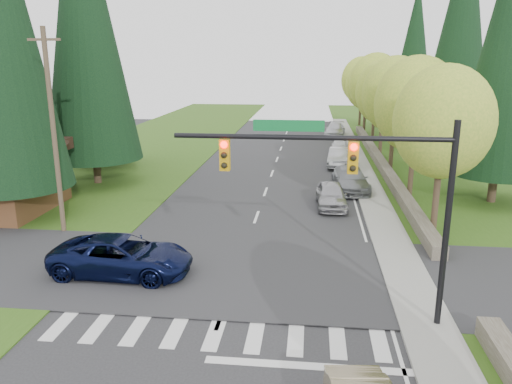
% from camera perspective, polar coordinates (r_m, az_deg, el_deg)
% --- Properties ---
extents(grass_east, '(14.00, 110.00, 0.06)m').
position_cam_1_polar(grass_east, '(33.54, 23.63, -0.99)').
color(grass_east, '#325617').
rests_on(grass_east, ground).
extents(grass_west, '(14.00, 110.00, 0.06)m').
position_cam_1_polar(grass_west, '(35.71, -20.32, 0.26)').
color(grass_west, '#325617').
rests_on(grass_west, ground).
extents(cross_street, '(120.00, 8.00, 0.10)m').
position_cam_1_polar(cross_street, '(20.87, -2.23, -9.18)').
color(cross_street, '#28282B').
rests_on(cross_street, ground).
extents(sidewalk_east, '(1.80, 80.00, 0.13)m').
position_cam_1_polar(sidewalk_east, '(34.14, 12.86, 0.24)').
color(sidewalk_east, gray).
rests_on(sidewalk_east, ground).
extents(curb_east, '(0.20, 80.00, 0.13)m').
position_cam_1_polar(curb_east, '(34.05, 11.44, 0.28)').
color(curb_east, gray).
rests_on(curb_east, ground).
extents(stone_wall_north, '(0.70, 40.00, 0.70)m').
position_cam_1_polar(stone_wall_north, '(42.03, 14.02, 3.31)').
color(stone_wall_north, '#4C4438').
rests_on(stone_wall_north, ground).
extents(traffic_signal, '(8.70, 0.37, 6.80)m').
position_cam_1_polar(traffic_signal, '(15.80, 11.53, 1.67)').
color(traffic_signal, black).
rests_on(traffic_signal, ground).
extents(utility_pole, '(1.60, 0.24, 10.00)m').
position_cam_1_polar(utility_pole, '(26.19, -22.13, 6.44)').
color(utility_pole, '#473828').
rests_on(utility_pole, ground).
extents(decid_tree_0, '(4.80, 4.80, 8.37)m').
position_cam_1_polar(decid_tree_0, '(25.78, 20.62, 7.49)').
color(decid_tree_0, '#38281C').
rests_on(decid_tree_0, ground).
extents(decid_tree_1, '(5.20, 5.20, 8.80)m').
position_cam_1_polar(decid_tree_1, '(32.58, 17.89, 9.46)').
color(decid_tree_1, '#38281C').
rests_on(decid_tree_1, ground).
extents(decid_tree_2, '(5.00, 5.00, 8.82)m').
position_cam_1_polar(decid_tree_2, '(39.40, 15.65, 10.66)').
color(decid_tree_2, '#38281C').
rests_on(decid_tree_2, ground).
extents(decid_tree_3, '(5.00, 5.00, 8.55)m').
position_cam_1_polar(decid_tree_3, '(46.34, 14.40, 10.98)').
color(decid_tree_3, '#38281C').
rests_on(decid_tree_3, ground).
extents(decid_tree_4, '(5.40, 5.40, 9.18)m').
position_cam_1_polar(decid_tree_4, '(53.27, 13.52, 11.93)').
color(decid_tree_4, '#38281C').
rests_on(decid_tree_4, ground).
extents(decid_tree_5, '(4.80, 4.80, 8.30)m').
position_cam_1_polar(decid_tree_5, '(60.22, 12.50, 11.79)').
color(decid_tree_5, '#38281C').
rests_on(decid_tree_5, ground).
extents(decid_tree_6, '(5.20, 5.20, 8.86)m').
position_cam_1_polar(decid_tree_6, '(67.17, 11.99, 12.40)').
color(decid_tree_6, '#38281C').
rests_on(decid_tree_6, ground).
extents(conifer_w_c, '(6.46, 6.46, 20.80)m').
position_cam_1_polar(conifer_w_c, '(36.15, -19.06, 18.59)').
color(conifer_w_c, '#38281C').
rests_on(conifer_w_c, ground).
extents(conifer_w_e, '(5.78, 5.78, 18.80)m').
position_cam_1_polar(conifer_w_e, '(42.37, -17.96, 16.68)').
color(conifer_w_e, '#38281C').
rests_on(conifer_w_e, ground).
extents(conifer_e_a, '(5.44, 5.44, 17.80)m').
position_cam_1_polar(conifer_e_a, '(32.79, 27.20, 15.60)').
color(conifer_e_a, '#38281C').
rests_on(conifer_e_a, ground).
extents(conifer_e_b, '(6.12, 6.12, 19.80)m').
position_cam_1_polar(conifer_e_b, '(46.48, 22.40, 16.70)').
color(conifer_e_b, '#38281C').
rests_on(conifer_e_b, ground).
extents(conifer_e_c, '(5.10, 5.10, 16.80)m').
position_cam_1_polar(conifer_e_c, '(59.87, 17.64, 15.05)').
color(conifer_e_c, '#38281C').
rests_on(conifer_e_c, ground).
extents(suv_navy, '(5.78, 2.81, 1.58)m').
position_cam_1_polar(suv_navy, '(21.12, -15.05, -7.08)').
color(suv_navy, black).
rests_on(suv_navy, ground).
extents(parked_car_a, '(1.91, 4.36, 1.46)m').
position_cam_1_polar(parked_car_a, '(29.84, 8.61, -0.35)').
color(parked_car_a, '#9D9DA1').
rests_on(parked_car_a, ground).
extents(parked_car_b, '(2.50, 5.37, 1.52)m').
position_cam_1_polar(parked_car_b, '(33.84, 10.74, 1.44)').
color(parked_car_b, gray).
rests_on(parked_car_b, ground).
extents(parked_car_c, '(2.04, 4.62, 1.48)m').
position_cam_1_polar(parked_car_c, '(41.33, 9.43, 3.91)').
color(parked_car_c, '#ABACB0').
rests_on(parked_car_c, ground).
extents(parked_car_d, '(1.83, 3.89, 1.29)m').
position_cam_1_polar(parked_car_d, '(47.57, 9.53, 5.24)').
color(parked_car_d, silver).
rests_on(parked_car_d, ground).
extents(parked_car_e, '(2.63, 5.26, 1.47)m').
position_cam_1_polar(parked_car_e, '(57.65, 9.02, 7.04)').
color(parked_car_e, '#B7B7BD').
rests_on(parked_car_e, ground).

